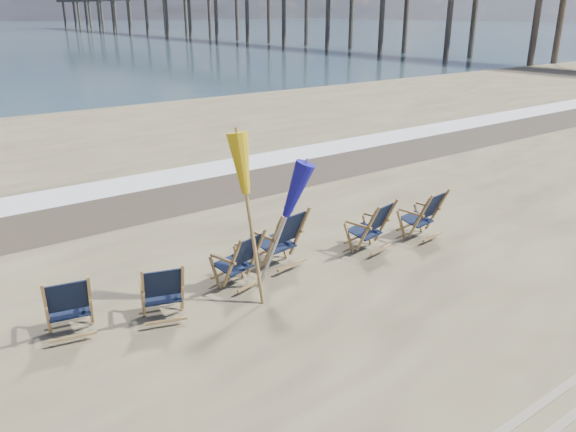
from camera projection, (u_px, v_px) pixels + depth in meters
name	position (u px, v px, depth m)	size (l,w,h in m)	color
surf_foam	(142.00, 182.00, 13.89)	(200.00, 1.40, 0.01)	silver
wet_sand_strip	(168.00, 197.00, 12.76)	(200.00, 2.60, 0.00)	#42362A
beach_chair_0	(91.00, 303.00, 7.19)	(0.60, 0.68, 0.94)	black
beach_chair_1	(183.00, 290.00, 7.54)	(0.59, 0.66, 0.92)	black
beach_chair_2	(256.00, 255.00, 8.61)	(0.60, 0.67, 0.94)	black
beach_chair_3	(300.00, 234.00, 9.24)	(0.68, 0.76, 1.06)	black
beach_chair_4	(386.00, 223.00, 9.86)	(0.62, 0.70, 0.97)	black
beach_chair_5	(437.00, 212.00, 10.39)	(0.63, 0.71, 0.98)	black
umbrella_yellow	(250.00, 173.00, 7.63)	(0.30, 0.30, 2.46)	#A17C48
umbrella_blue	(280.00, 191.00, 8.11)	(0.30, 0.30, 2.05)	#A5A5AD
fishing_pier	(206.00, 6.00, 83.07)	(4.40, 140.00, 9.30)	brown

